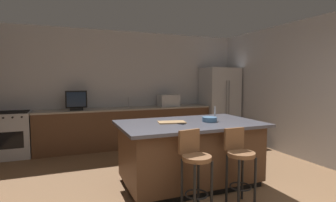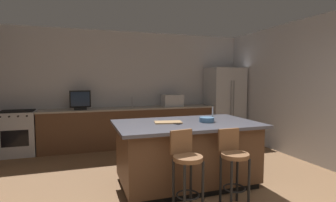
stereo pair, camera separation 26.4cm
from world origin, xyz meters
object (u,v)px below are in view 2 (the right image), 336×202
Objects in this scene: range_oven at (18,133)px; cell_phone at (176,124)px; refrigerator at (224,104)px; bar_stool_right at (233,161)px; kitchen_island at (186,153)px; cutting_board at (168,122)px; bar_stool_left at (186,165)px; microwave at (172,100)px; fruit_bowl at (207,120)px; tv_monitor at (80,101)px.

range_oven is 3.67m from cell_phone.
bar_stool_right is at bearing -118.97° from refrigerator.
cutting_board is at bearing 169.57° from kitchen_island.
bar_stool_left reaches higher than cell_phone.
microwave is 2.16× the size of fruit_bowl.
range_oven is 2.35× the size of cutting_board.
bar_stool_left is at bearing -179.49° from bar_stool_right.
bar_stool_left is at bearing -130.46° from cell_phone.
microwave is at bearing 69.11° from cutting_board.
range_oven is at bearing 115.47° from bar_stool_left.
fruit_bowl is (1.80, -2.53, -0.14)m from tv_monitor.
refrigerator reaches higher than bar_stool_left.
tv_monitor reaches higher than cutting_board.
bar_stool_left is 0.63m from bar_stool_right.
refrigerator is 3.77m from bar_stool_right.
kitchen_island is at bearing 57.52° from bar_stool_left.
kitchen_island is 2.25× the size of range_oven.
cell_phone is (-2.30, -2.53, 0.00)m from refrigerator.
cutting_board is at bearing 121.85° from bar_stool_right.
bar_stool_left is (-0.35, -0.84, 0.11)m from kitchen_island.
fruit_bowl is at bearing -125.55° from refrigerator.
fruit_bowl is (-0.36, -2.58, -0.09)m from microwave.
kitchen_island is at bearing -130.58° from refrigerator.
tv_monitor reaches higher than microwave.
microwave is at bearing 63.14° from bar_stool_left.
kitchen_island is at bearing -42.54° from range_oven.
tv_monitor reaches higher than bar_stool_left.
cell_phone is at bearing -108.36° from microwave.
refrigerator is at bearing 49.42° from kitchen_island.
microwave is at bearing 0.02° from range_oven.
fruit_bowl is (0.31, -0.06, 0.49)m from kitchen_island.
tv_monitor is 0.46× the size of bar_stool_right.
bar_stool_right is 1.11m from cutting_board.
kitchen_island is at bearing -10.43° from cutting_board.
refrigerator reaches higher than cutting_board.
refrigerator is 3.38m from cutting_board.
cutting_board is (-2.38, -2.41, 0.01)m from refrigerator.
range_oven is 0.98× the size of bar_stool_right.
fruit_bowl reaches higher than bar_stool_right.
cell_phone is (-0.50, -0.01, -0.03)m from fruit_bowl.
cell_phone is at bearing -45.47° from range_oven.
bar_stool_right is 2.40× the size of cutting_board.
microwave reaches higher than range_oven.
cutting_board reaches higher than cell_phone.
kitchen_island is 3.72m from range_oven.
cell_phone is (2.55, -2.59, 0.48)m from range_oven.
fruit_bowl is (0.65, 0.78, 0.38)m from bar_stool_left.
range_oven is at bearing 139.78° from fruit_bowl.
refrigerator is 3.09m from fruit_bowl.
cell_phone is (-0.19, -0.08, 0.46)m from kitchen_island.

